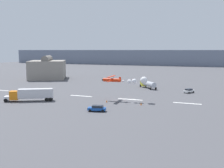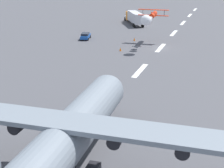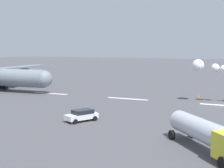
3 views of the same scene
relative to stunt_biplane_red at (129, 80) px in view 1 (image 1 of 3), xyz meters
The scene contains 15 objects.
ground_plane 6.80m from the stunt_biplane_red, 97.69° to the left, with size 440.00×440.00×0.00m, color #4C4C51.
runway_stripe_1 52.66m from the stunt_biplane_red, behind, with size 8.00×0.90×0.01m, color white.
runway_stripe_2 35.58m from the stunt_biplane_red, behind, with size 8.00×0.90×0.01m, color white.
runway_stripe_3 18.90m from the stunt_biplane_red, behind, with size 8.00×0.90×0.01m, color white.
runway_stripe_4 6.80m from the stunt_biplane_red, 97.69° to the left, with size 8.00×0.90×0.01m, color white.
runway_stripe_5 18.25m from the stunt_biplane_red, ahead, with size 8.00×0.90×0.01m, color white.
mountain_ridge_distant 192.21m from the stunt_biplane_red, 90.10° to the left, with size 396.00×16.00×15.28m, color slate.
stunt_biplane_red is the anchor object (origin of this frame).
semi_truck_orange 29.91m from the stunt_biplane_red, 158.37° to the right, with size 13.72×9.28×3.70m.
fuel_tanker_truck 28.98m from the stunt_biplane_red, 92.08° to the left, with size 8.42×9.13×2.90m.
followme_car_yellow 17.32m from the stunt_biplane_red, 101.18° to the right, with size 4.82×2.87×1.52m.
airport_staff_sedan 27.85m from the stunt_biplane_red, 55.36° to the left, with size 3.58×4.63×1.52m.
hangar_building 74.46m from the stunt_biplane_red, 143.53° to the left, with size 25.19×26.02×12.39m.
traffic_cone_near 9.20m from the stunt_biplane_red, 138.99° to the right, with size 0.44×0.44×0.75m, color orange.
traffic_cone_far 9.12m from the stunt_biplane_red, 42.34° to the right, with size 0.44×0.44×0.75m, color orange.
Camera 1 is at (24.60, -78.62, 15.35)m, focal length 42.81 mm.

